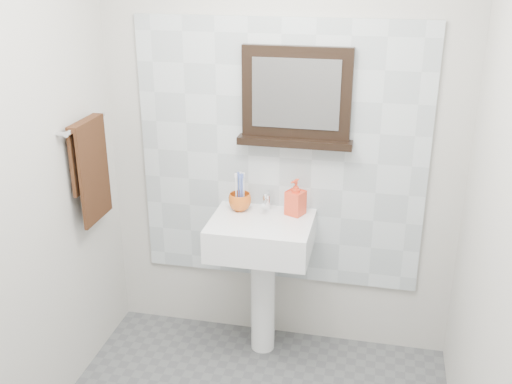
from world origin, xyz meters
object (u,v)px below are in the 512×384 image
toothbrush_cup (240,202)px  hand_towel (90,163)px  soap_dispenser (296,197)px  pedestal_sink (262,250)px  framed_mirror (296,99)px

toothbrush_cup → hand_towel: size_ratio=0.23×
toothbrush_cup → soap_dispenser: size_ratio=0.62×
pedestal_sink → framed_mirror: bearing=52.0°
soap_dispenser → framed_mirror: size_ratio=0.33×
toothbrush_cup → framed_mirror: (0.29, 0.09, 0.58)m
toothbrush_cup → soap_dispenser: soap_dispenser is taller
pedestal_sink → hand_towel: hand_towel is taller
pedestal_sink → hand_towel: (-0.88, -0.17, 0.50)m
toothbrush_cup → hand_towel: hand_towel is taller
framed_mirror → pedestal_sink: bearing=-128.0°
toothbrush_cup → pedestal_sink: bearing=-34.2°
toothbrush_cup → soap_dispenser: bearing=1.8°
framed_mirror → soap_dispenser: bearing=-74.7°
toothbrush_cup → hand_towel: 0.83m
toothbrush_cup → framed_mirror: framed_mirror is taller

